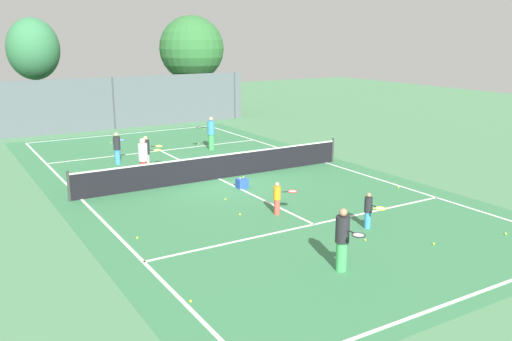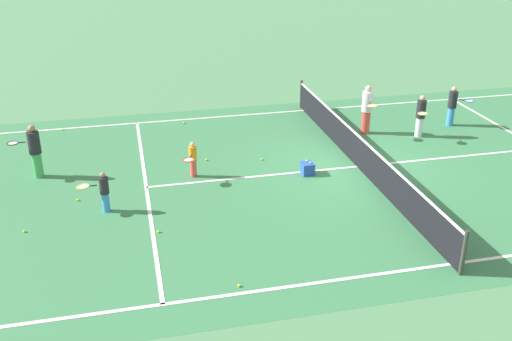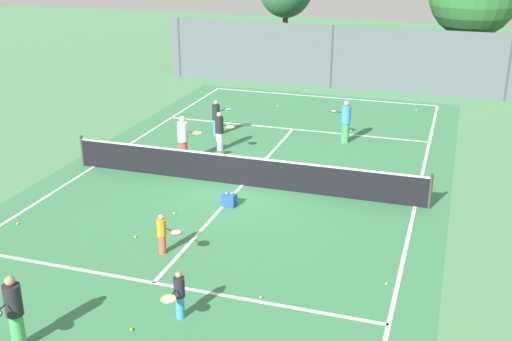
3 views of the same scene
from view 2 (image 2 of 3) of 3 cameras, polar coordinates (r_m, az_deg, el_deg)
ground_plane at (r=18.29m, az=9.80°, el=0.36°), size 80.00×80.00×0.00m
court_surface at (r=18.29m, az=9.80°, el=0.37°), size 13.00×25.00×0.01m
tennis_net at (r=18.09m, az=9.91°, el=1.84°), size 11.90×0.10×1.10m
player_0 at (r=22.35m, az=18.52°, el=5.99°), size 0.73×0.82×1.45m
player_1 at (r=20.76m, az=10.70°, el=5.88°), size 0.95×0.44×1.72m
player_2 at (r=18.20m, az=-20.66°, el=1.82°), size 0.35×0.91×1.62m
player_4 at (r=17.21m, az=-6.16°, el=1.11°), size 0.81×0.51×1.09m
player_5 at (r=20.90m, az=15.66°, el=5.15°), size 0.89×0.59×1.47m
player_6 at (r=15.69m, az=-14.60°, el=-1.96°), size 0.33×0.81×1.12m
ball_crate at (r=17.54m, az=5.01°, el=0.21°), size 0.40×0.35×0.43m
tennis_ball_2 at (r=15.57m, az=-21.55°, el=-5.50°), size 0.07×0.07×0.07m
tennis_ball_4 at (r=18.47m, az=0.57°, el=1.10°), size 0.07×0.07×0.07m
tennis_ball_5 at (r=16.67m, az=-16.90°, el=-2.74°), size 0.07×0.07×0.07m
tennis_ball_6 at (r=18.51m, az=-4.83°, el=1.07°), size 0.07×0.07×0.07m
tennis_ball_7 at (r=21.77m, az=-7.01°, el=4.62°), size 0.07×0.07×0.07m
tennis_ball_8 at (r=22.06m, az=-18.26°, el=3.81°), size 0.07×0.07×0.07m
tennis_ball_9 at (r=14.67m, az=-9.42°, el=-5.86°), size 0.07×0.07×0.07m
tennis_ball_10 at (r=12.60m, az=-1.65°, el=-11.08°), size 0.07×0.07×0.07m
tennis_ball_11 at (r=22.45m, az=8.02°, el=5.18°), size 0.07×0.07×0.07m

